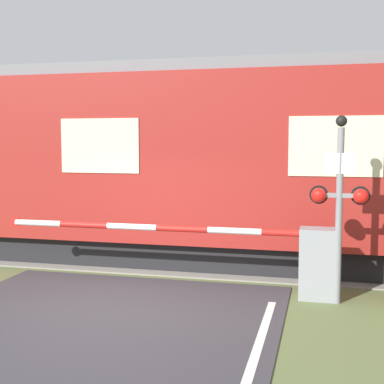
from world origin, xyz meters
The scene contains 5 objects.
ground_plane centered at (0.00, 0.00, 0.00)m, with size 80.00×80.00×0.00m, color #5B6B3D.
track_bed centered at (0.00, 3.82, 0.02)m, with size 36.00×3.20×0.13m.
train centered at (3.37, 3.82, 2.16)m, with size 16.53×2.94×4.23m.
crossing_barrier centered at (2.61, 1.45, 0.69)m, with size 6.04×0.44×1.20m.
signal_post centered at (3.43, 1.27, 1.74)m, with size 0.95×0.26×3.05m.
Camera 1 is at (3.18, -7.57, 2.64)m, focal length 50.00 mm.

